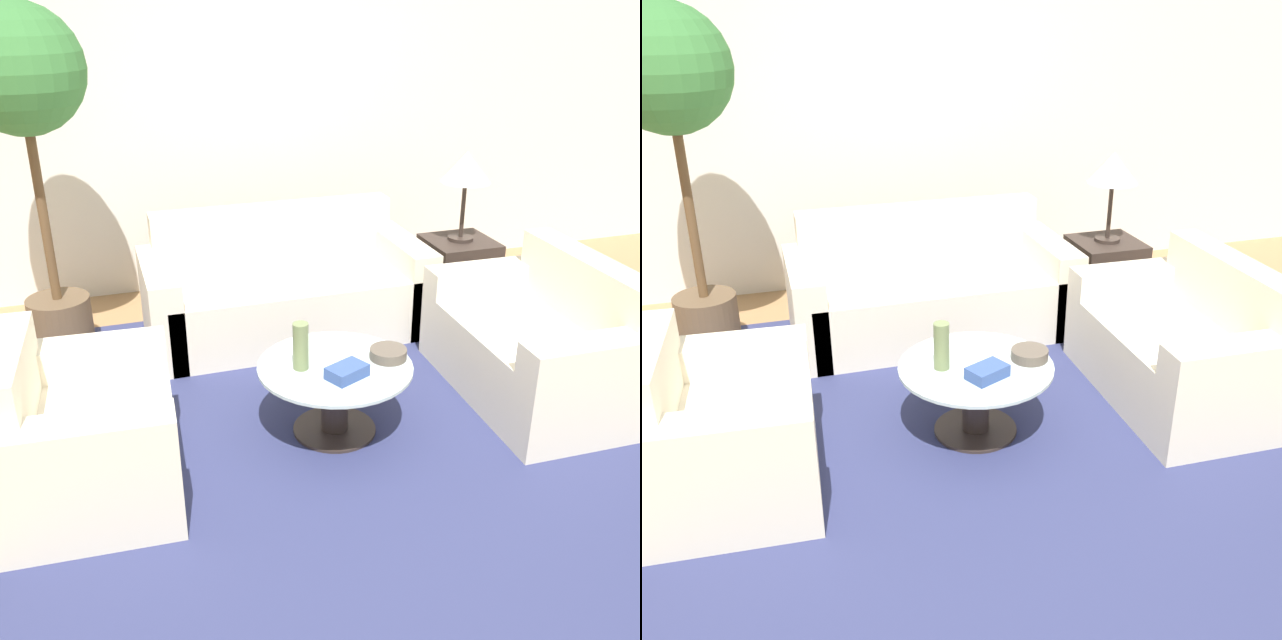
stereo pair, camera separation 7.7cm
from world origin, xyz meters
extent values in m
plane|color=#9E754C|center=(0.00, 0.00, 0.00)|extent=(14.00, 14.00, 0.00)
cube|color=white|center=(0.00, 3.02, 1.30)|extent=(10.00, 0.06, 2.60)
cube|color=navy|center=(0.01, 0.63, 0.00)|extent=(3.48, 3.51, 0.01)
cube|color=beige|center=(0.11, 1.89, 0.22)|extent=(1.69, 0.85, 0.43)
cube|color=beige|center=(0.11, 2.22, 0.41)|extent=(1.69, 0.18, 0.83)
cube|color=beige|center=(-0.74, 1.89, 0.30)|extent=(0.20, 0.85, 0.60)
cube|color=beige|center=(0.95, 1.89, 0.30)|extent=(0.20, 0.85, 0.60)
cube|color=beige|center=(-1.23, 0.52, 0.22)|extent=(0.82, 0.79, 0.43)
cube|color=beige|center=(-1.52, 0.54, 0.40)|extent=(0.23, 0.75, 0.79)
cube|color=beige|center=(-1.25, 0.15, 0.30)|extent=(0.79, 0.25, 0.60)
cube|color=beige|center=(-1.20, 0.89, 0.30)|extent=(0.79, 0.25, 0.60)
cube|color=beige|center=(1.24, 0.68, 0.22)|extent=(0.83, 1.14, 0.43)
cube|color=beige|center=(1.55, 0.67, 0.40)|extent=(0.21, 1.12, 0.81)
cube|color=beige|center=(1.25, 1.24, 0.30)|extent=(0.81, 0.22, 0.60)
cube|color=beige|center=(1.22, 0.12, 0.30)|extent=(0.81, 0.22, 0.60)
cylinder|color=#332823|center=(0.01, 0.63, 0.01)|extent=(0.45, 0.45, 0.02)
cylinder|color=#332823|center=(0.01, 0.63, 0.19)|extent=(0.15, 0.15, 0.38)
cylinder|color=#B2C6C6|center=(0.01, 0.63, 0.39)|extent=(0.81, 0.81, 0.02)
cube|color=#332823|center=(1.39, 1.87, 0.28)|extent=(0.47, 0.47, 0.55)
cylinder|color=#332823|center=(1.39, 1.87, 0.57)|extent=(0.18, 0.18, 0.02)
cylinder|color=#332823|center=(1.39, 1.87, 0.77)|extent=(0.03, 0.03, 0.39)
cone|color=beige|center=(1.39, 1.87, 1.08)|extent=(0.35, 0.35, 0.21)
cylinder|color=brown|center=(-1.37, 2.16, 0.17)|extent=(0.41, 0.41, 0.35)
cylinder|color=brown|center=(-1.37, 2.16, 0.95)|extent=(0.06, 0.06, 1.21)
sphere|color=#387538|center=(-1.37, 2.16, 1.76)|extent=(0.75, 0.75, 0.75)
cylinder|color=#6B7A4C|center=(-0.16, 0.66, 0.53)|extent=(0.08, 0.08, 0.25)
cylinder|color=brown|center=(0.30, 0.62, 0.43)|extent=(0.20, 0.20, 0.06)
cube|color=#334C8C|center=(0.03, 0.49, 0.43)|extent=(0.23, 0.20, 0.06)
camera|label=1|loc=(-1.07, -2.43, 2.15)|focal=40.00mm
camera|label=2|loc=(-1.00, -2.46, 2.15)|focal=40.00mm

